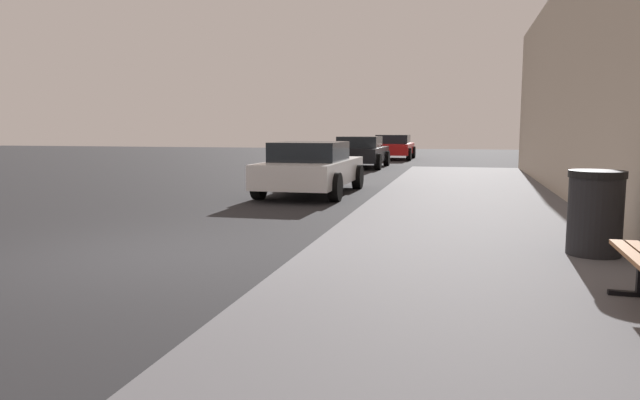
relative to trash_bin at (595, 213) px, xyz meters
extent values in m
plane|color=#232326|center=(-5.30, -0.72, -0.64)|extent=(80.00, 80.00, 0.00)
cube|color=#5B5B60|center=(-1.30, -0.72, -0.56)|extent=(4.00, 32.00, 0.15)
cube|color=#9E6B42|center=(-0.19, -2.38, -0.04)|extent=(0.16, 1.58, 0.04)
cube|color=black|center=(0.02, -1.72, -0.47)|extent=(0.50, 0.08, 0.04)
cylinder|color=black|center=(0.00, 0.00, -0.04)|extent=(0.59, 0.59, 0.89)
cylinder|color=black|center=(0.00, 0.00, 0.44)|extent=(0.62, 0.62, 0.08)
cube|color=white|center=(-5.03, 6.60, -0.09)|extent=(1.76, 4.38, 0.55)
cube|color=black|center=(-5.03, 6.38, 0.41)|extent=(1.55, 1.97, 0.45)
cylinder|color=black|center=(-5.91, 8.00, -0.32)|extent=(0.22, 0.64, 0.64)
cylinder|color=black|center=(-4.15, 8.00, -0.32)|extent=(0.22, 0.64, 0.64)
cylinder|color=black|center=(-5.91, 5.20, -0.32)|extent=(0.22, 0.64, 0.64)
cylinder|color=black|center=(-4.15, 5.20, -0.32)|extent=(0.22, 0.64, 0.64)
cube|color=black|center=(-5.52, 16.50, -0.09)|extent=(1.81, 4.14, 0.55)
cube|color=black|center=(-5.52, 16.29, 0.41)|extent=(1.59, 1.86, 0.45)
cylinder|color=black|center=(-6.42, 17.82, -0.32)|extent=(0.22, 0.64, 0.64)
cylinder|color=black|center=(-4.61, 17.82, -0.32)|extent=(0.22, 0.64, 0.64)
cylinder|color=black|center=(-6.42, 15.17, -0.32)|extent=(0.22, 0.64, 0.64)
cylinder|color=black|center=(-4.61, 15.17, -0.32)|extent=(0.22, 0.64, 0.64)
cube|color=red|center=(-4.95, 23.33, -0.09)|extent=(1.84, 4.06, 0.55)
cube|color=black|center=(-4.95, 23.13, 0.41)|extent=(1.62, 1.83, 0.45)
cylinder|color=black|center=(-5.87, 24.63, -0.32)|extent=(0.22, 0.64, 0.64)
cylinder|color=black|center=(-4.03, 24.63, -0.32)|extent=(0.22, 0.64, 0.64)
cylinder|color=black|center=(-5.87, 22.03, -0.32)|extent=(0.22, 0.64, 0.64)
cylinder|color=black|center=(-4.03, 22.03, -0.32)|extent=(0.22, 0.64, 0.64)
camera|label=1|loc=(-1.50, -7.06, 0.95)|focal=32.50mm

